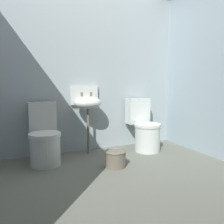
% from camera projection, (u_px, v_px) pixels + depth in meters
% --- Properties ---
extents(ground_plane, '(3.33, 2.77, 0.08)m').
position_uv_depth(ground_plane, '(123.00, 180.00, 2.77)').
color(ground_plane, slate).
extents(wall_back, '(3.33, 0.10, 2.39)m').
position_uv_depth(wall_back, '(86.00, 72.00, 3.72)').
color(wall_back, '#9EACB0').
rests_on(wall_back, ground).
extents(wall_right, '(0.10, 2.57, 2.39)m').
position_uv_depth(wall_right, '(221.00, 71.00, 3.32)').
color(wall_right, '#98ACB6').
rests_on(wall_right, ground).
extents(toilet_left, '(0.43, 0.62, 0.78)m').
position_uv_depth(toilet_left, '(44.00, 139.00, 3.18)').
color(toilet_left, silver).
rests_on(toilet_left, ground).
extents(toilet_right, '(0.40, 0.59, 0.78)m').
position_uv_depth(toilet_right, '(144.00, 129.00, 3.80)').
color(toilet_right, silver).
rests_on(toilet_right, ground).
extents(sink, '(0.42, 0.35, 0.99)m').
position_uv_depth(sink, '(87.00, 102.00, 3.56)').
color(sink, '#6C6353').
rests_on(sink, ground).
extents(bucket, '(0.27, 0.27, 0.21)m').
position_uv_depth(bucket, '(115.00, 158.00, 3.07)').
color(bucket, '#6C6353').
rests_on(bucket, ground).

